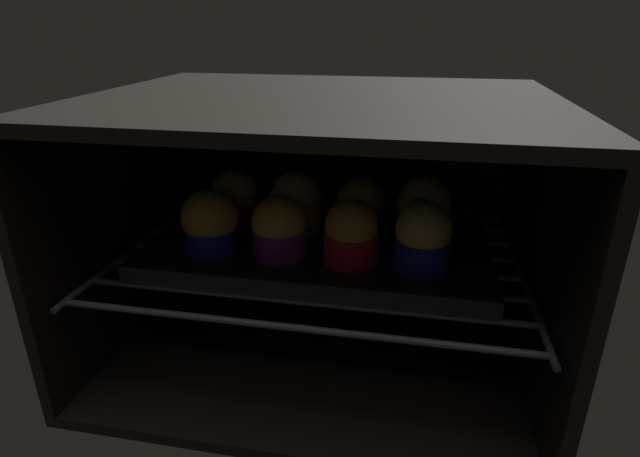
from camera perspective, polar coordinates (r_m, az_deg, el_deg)
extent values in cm
cube|color=black|center=(79.33, 0.07, -12.19)|extent=(59.00, 47.00, 1.50)
cube|color=black|center=(65.89, 0.09, 14.08)|extent=(59.00, 47.00, 1.50)
cube|color=black|center=(91.82, 2.78, 5.13)|extent=(59.00, 1.50, 34.00)
cube|color=black|center=(80.86, -20.36, 1.24)|extent=(1.50, 47.00, 34.00)
cube|color=black|center=(71.55, 23.33, -1.98)|extent=(1.50, 47.00, 34.00)
cylinder|color=#4C494C|center=(55.95, -3.69, -10.99)|extent=(54.00, 0.80, 0.80)
cylinder|color=#4C494C|center=(60.40, -2.39, -8.20)|extent=(54.00, 0.80, 0.80)
cylinder|color=#4C494C|center=(65.00, -1.29, -5.80)|extent=(54.00, 0.80, 0.80)
cylinder|color=#4C494C|center=(69.72, -0.35, -3.72)|extent=(54.00, 0.80, 0.80)
cylinder|color=#4C494C|center=(74.54, 0.47, -1.91)|extent=(54.00, 0.80, 0.80)
cylinder|color=#4C494C|center=(79.43, 1.19, -0.31)|extent=(54.00, 0.80, 0.80)
cylinder|color=#4C494C|center=(84.39, 1.83, 1.10)|extent=(54.00, 0.80, 0.80)
cylinder|color=#4C494C|center=(89.40, 2.39, 2.35)|extent=(54.00, 0.80, 0.80)
cylinder|color=#4C494C|center=(81.22, -18.98, -1.07)|extent=(0.80, 42.00, 0.80)
cylinder|color=#4C494C|center=(72.55, 21.57, -4.33)|extent=(0.80, 42.00, 0.80)
cube|color=black|center=(71.24, 0.00, -2.23)|extent=(45.64, 27.00, 1.20)
cube|color=black|center=(59.33, -2.43, -6.47)|extent=(45.64, 0.80, 1.00)
cube|color=black|center=(82.74, 1.73, 2.21)|extent=(45.64, 0.80, 1.00)
cube|color=black|center=(77.89, -16.41, -0.08)|extent=(0.80, 27.00, 1.00)
cube|color=black|center=(70.43, 18.23, -2.76)|extent=(0.80, 27.00, 1.00)
cylinder|color=#1928B7|center=(69.87, -12.08, -0.95)|extent=(6.96, 6.96, 4.00)
sphere|color=gold|center=(68.80, -12.27, 1.23)|extent=(7.62, 7.62, 7.62)
sphere|color=#1E6023|center=(66.85, -12.41, 3.42)|extent=(2.04, 2.04, 2.04)
cylinder|color=#7A238C|center=(67.00, -4.55, -1.54)|extent=(6.96, 6.96, 4.00)
sphere|color=gold|center=(65.90, -4.63, 0.70)|extent=(7.12, 7.12, 7.12)
cylinder|color=red|center=(65.50, 3.47, -2.09)|extent=(6.96, 6.96, 4.00)
sphere|color=gold|center=(64.30, 3.53, 0.35)|extent=(6.76, 6.76, 6.76)
cylinder|color=#1928B7|center=(64.83, 11.35, -2.79)|extent=(6.96, 6.96, 4.00)
sphere|color=#DBBC60|center=(63.51, 11.57, -0.09)|extent=(6.96, 6.96, 6.96)
sphere|color=#1E6023|center=(62.90, 11.13, 2.47)|extent=(2.27, 2.27, 2.27)
cylinder|color=#7A238C|center=(77.67, -9.41, 1.69)|extent=(6.96, 6.96, 4.00)
sphere|color=#DBBC60|center=(76.56, -9.56, 4.01)|extent=(6.80, 6.80, 6.80)
sphere|color=#28702D|center=(75.81, -9.10, 5.50)|extent=(2.26, 2.26, 2.26)
cylinder|color=silver|center=(74.98, -2.70, 1.21)|extent=(6.96, 6.96, 4.00)
sphere|color=#E0CC7A|center=(73.87, -2.75, 3.53)|extent=(7.55, 7.55, 7.55)
sphere|color=#19511E|center=(72.38, -1.99, 5.27)|extent=(1.80, 1.80, 1.80)
cylinder|color=#1928B7|center=(73.86, 4.50, 0.82)|extent=(6.96, 6.96, 4.00)
sphere|color=gold|center=(72.78, 4.58, 3.07)|extent=(6.86, 6.86, 6.86)
cylinder|color=#7A238C|center=(73.74, 11.42, 0.39)|extent=(6.96, 6.96, 4.00)
sphere|color=#E0CC7A|center=(72.59, 11.61, 2.79)|extent=(7.66, 7.66, 7.66)
sphere|color=#28702D|center=(71.52, 12.13, 5.01)|extent=(1.78, 1.78, 1.78)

